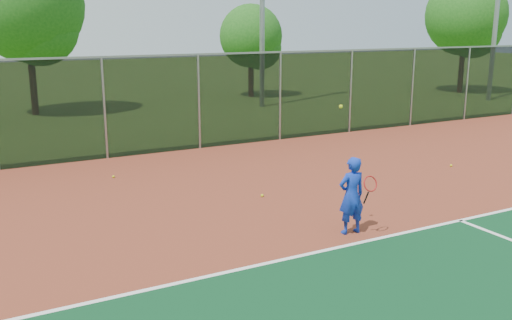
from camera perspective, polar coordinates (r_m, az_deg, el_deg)
The scene contains 9 objects.
court_apron at distance 10.47m, azimuth 16.29°, elevation -9.28°, with size 30.00×20.00×0.02m, color brown.
fence_back at distance 18.31m, azimuth -5.73°, elevation 5.92°, with size 30.00×0.06×3.03m.
tennis_player at distance 11.02m, azimuth 9.55°, elevation -3.50°, with size 0.59×0.61×2.50m.
practice_ball_0 at distance 13.31m, azimuth 0.62°, elevation -3.57°, with size 0.07×0.07×0.07m, color #C0CD17.
practice_ball_1 at distance 15.39m, azimuth -14.07°, elevation -1.62°, with size 0.07×0.07×0.07m, color #C0CD17.
practice_ball_3 at distance 17.00m, azimuth 18.93°, elevation -0.52°, with size 0.07×0.07×0.07m, color #C0CD17.
tree_back_left at distance 26.92m, azimuth -21.75°, elevation 13.75°, with size 4.89×4.89×7.18m.
tree_back_mid at distance 31.46m, azimuth -0.29°, elevation 12.01°, with size 3.40×3.40×4.99m.
tree_back_right at distance 35.46m, azimuth 20.41°, elevation 13.07°, with size 4.54×4.54×6.67m.
Camera 1 is at (-6.92, -4.79, 3.98)m, focal length 40.00 mm.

